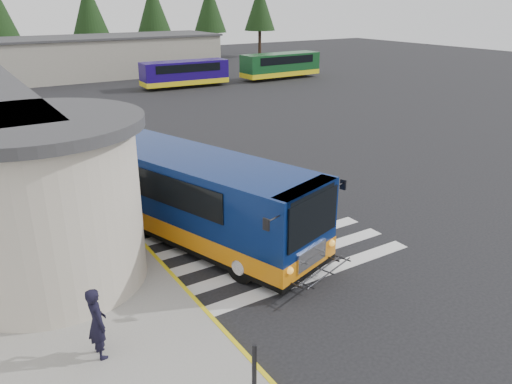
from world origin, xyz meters
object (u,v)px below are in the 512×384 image
transit_bus (195,200)px  bollard (254,369)px  pedestrian_a (97,323)px  pedestrian_b (78,277)px  far_bus_a (185,73)px  far_bus_b (280,65)px

transit_bus → bollard: size_ratio=8.77×
pedestrian_a → bollard: size_ratio=1.43×
pedestrian_a → pedestrian_b: pedestrian_a is taller
far_bus_a → far_bus_b: (10.78, -0.35, 0.08)m
pedestrian_a → pedestrian_b: 2.36m
far_bus_a → far_bus_b: 10.78m
pedestrian_b → far_bus_a: 36.39m
pedestrian_a → bollard: bearing=-144.4°
transit_bus → pedestrian_a: 6.63m
transit_bus → pedestrian_a: size_ratio=6.13×
bollard → far_bus_b: size_ratio=0.14×
pedestrian_b → far_bus_a: size_ratio=0.20×
transit_bus → far_bus_a: transit_bus is taller
pedestrian_b → far_bus_b: far_bus_b is taller
pedestrian_a → bollard: 3.76m
bollard → far_bus_b: (26.35, 36.67, 0.69)m
transit_bus → far_bus_b: (24.00, 29.10, 0.03)m
transit_bus → far_bus_b: transit_bus is taller
far_bus_b → far_bus_a: bearing=86.3°
pedestrian_a → far_bus_b: 44.30m
far_bus_b → pedestrian_a: bearing=137.8°
transit_bus → pedestrian_a: (-4.70, -4.65, -0.39)m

